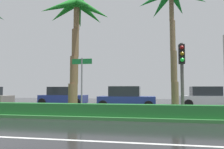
{
  "coord_description": "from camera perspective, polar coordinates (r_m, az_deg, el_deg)",
  "views": [
    {
      "loc": [
        4.8,
        -4.09,
        1.5
      ],
      "look_at": [
        1.97,
        11.05,
        2.56
      ],
      "focal_mm": 34.41,
      "sensor_mm": 36.0,
      "label": 1
    }
  ],
  "objects": [
    {
      "name": "street_name_sign",
      "position": [
        11.43,
        -8.04,
        -0.98
      ],
      "size": [
        1.1,
        0.08,
        3.0
      ],
      "color": "slate",
      "rests_on": "median_strip"
    },
    {
      "name": "palm_tree_centre",
      "position": [
        13.56,
        15.56,
        17.12
      ],
      "size": [
        4.05,
        3.87,
        7.63
      ],
      "color": "brown",
      "rests_on": "median_strip"
    },
    {
      "name": "car_in_traffic_fourth",
      "position": [
        19.52,
        23.9,
        -5.58
      ],
      "size": [
        4.3,
        2.02,
        1.72
      ],
      "color": "silver",
      "rests_on": "ground_plane"
    },
    {
      "name": "traffic_signal_median_right",
      "position": [
        11.1,
        18.09,
        2.22
      ],
      "size": [
        0.28,
        0.43,
        3.63
      ],
      "color": "#4C4C47",
      "rests_on": "median_strip"
    },
    {
      "name": "median_strip",
      "position": [
        13.09,
        -11.19,
        -10.1
      ],
      "size": [
        85.5,
        4.0,
        0.15
      ],
      "primitive_type": "cube",
      "color": "#2D6B33",
      "rests_on": "ground_plane"
    },
    {
      "name": "palm_tree_centre_left",
      "position": [
        14.01,
        -9.55,
        14.08
      ],
      "size": [
        4.32,
        4.32,
        7.3
      ],
      "color": "brown",
      "rests_on": "median_strip"
    },
    {
      "name": "car_in_traffic_third",
      "position": [
        16.5,
        3.79,
        -6.26
      ],
      "size": [
        4.3,
        2.02,
        1.72
      ],
      "color": "navy",
      "rests_on": "ground_plane"
    },
    {
      "name": "car_in_traffic_second",
      "position": [
        20.64,
        -12.92,
        -5.71
      ],
      "size": [
        4.3,
        2.02,
        1.72
      ],
      "color": "navy",
      "rests_on": "ground_plane"
    },
    {
      "name": "ground_plane",
      "position": [
        14.03,
        -9.66,
        -10.21
      ],
      "size": [
        90.0,
        42.0,
        0.1
      ],
      "primitive_type": "cube",
      "color": "black"
    },
    {
      "name": "median_hedge",
      "position": [
        11.77,
        -13.73,
        -8.93
      ],
      "size": [
        76.5,
        0.7,
        0.6
      ],
      "color": "#1E6028",
      "rests_on": "median_strip"
    }
  ]
}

